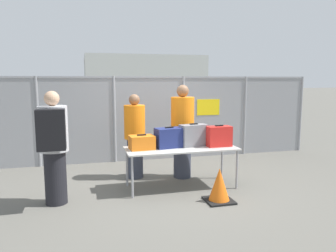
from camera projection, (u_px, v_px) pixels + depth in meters
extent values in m
plane|color=#605E56|center=(172.00, 185.00, 6.10)|extent=(120.00, 120.00, 0.00)
cylinder|color=gray|center=(38.00, 122.00, 7.27)|extent=(0.07, 0.07, 2.03)
cylinder|color=gray|center=(114.00, 120.00, 7.69)|extent=(0.07, 0.07, 2.03)
cylinder|color=gray|center=(183.00, 118.00, 8.12)|extent=(0.07, 0.07, 2.03)
cylinder|color=gray|center=(245.00, 116.00, 8.54)|extent=(0.07, 0.07, 2.03)
cylinder|color=gray|center=(300.00, 114.00, 8.97)|extent=(0.07, 0.07, 2.03)
cube|color=gray|center=(150.00, 119.00, 7.91)|extent=(8.44, 0.01, 2.03)
cube|color=gray|center=(149.00, 77.00, 7.77)|extent=(8.44, 0.04, 0.04)
cube|color=yellow|center=(208.00, 107.00, 8.24)|extent=(0.60, 0.01, 0.40)
cube|color=#B2B2AD|center=(181.00, 148.00, 5.87)|extent=(2.00, 0.77, 0.02)
cylinder|color=#99999E|center=(132.00, 177.00, 5.38)|extent=(0.04, 0.04, 0.71)
cylinder|color=#99999E|center=(237.00, 169.00, 5.85)|extent=(0.04, 0.04, 0.71)
cylinder|color=#99999E|center=(127.00, 167.00, 6.00)|extent=(0.04, 0.04, 0.71)
cylinder|color=#99999E|center=(222.00, 161.00, 6.47)|extent=(0.04, 0.04, 0.71)
cube|color=orange|center=(142.00, 142.00, 5.74)|extent=(0.45, 0.35, 0.24)
cube|color=black|center=(142.00, 135.00, 5.72)|extent=(0.16, 0.04, 0.02)
cube|color=navy|center=(169.00, 138.00, 5.88)|extent=(0.53, 0.35, 0.35)
cube|color=black|center=(169.00, 127.00, 5.86)|extent=(0.16, 0.05, 0.02)
cube|color=slate|center=(194.00, 135.00, 6.01)|extent=(0.54, 0.33, 0.40)
cube|color=black|center=(194.00, 124.00, 5.98)|extent=(0.16, 0.05, 0.02)
cube|color=red|center=(219.00, 136.00, 5.98)|extent=(0.46, 0.24, 0.37)
cube|color=black|center=(219.00, 126.00, 5.95)|extent=(0.16, 0.03, 0.02)
cylinder|color=black|center=(56.00, 177.00, 5.15)|extent=(0.33, 0.33, 0.85)
cylinder|color=#B2B2B7|center=(53.00, 129.00, 5.04)|extent=(0.44, 0.44, 0.70)
sphere|color=tan|center=(52.00, 98.00, 4.97)|extent=(0.23, 0.23, 0.23)
cube|color=black|center=(51.00, 130.00, 4.70)|extent=(0.40, 0.24, 0.59)
cylinder|color=#383D4C|center=(182.00, 156.00, 6.54)|extent=(0.35, 0.35, 0.88)
cylinder|color=orange|center=(183.00, 116.00, 6.43)|extent=(0.46, 0.46, 0.73)
sphere|color=brown|center=(183.00, 91.00, 6.36)|extent=(0.24, 0.24, 0.24)
cylinder|color=#383D4C|center=(135.00, 158.00, 6.52)|extent=(0.31, 0.31, 0.79)
cylinder|color=orange|center=(135.00, 122.00, 6.42)|extent=(0.41, 0.41, 0.66)
sphere|color=brown|center=(134.00, 100.00, 6.36)|extent=(0.21, 0.21, 0.21)
cube|color=silver|center=(209.00, 127.00, 10.47)|extent=(2.57, 1.54, 0.57)
sphere|color=black|center=(205.00, 137.00, 9.59)|extent=(0.56, 0.56, 0.56)
sphere|color=black|center=(187.00, 129.00, 11.17)|extent=(0.56, 0.56, 0.56)
cylinder|color=#59595B|center=(156.00, 137.00, 10.07)|extent=(0.90, 0.06, 0.06)
cube|color=#B2B7B2|center=(141.00, 75.00, 46.69)|extent=(15.65, 12.07, 5.07)
cube|color=black|center=(219.00, 200.00, 5.28)|extent=(0.44, 0.44, 0.03)
cone|color=orange|center=(219.00, 185.00, 5.24)|extent=(0.35, 0.35, 0.55)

